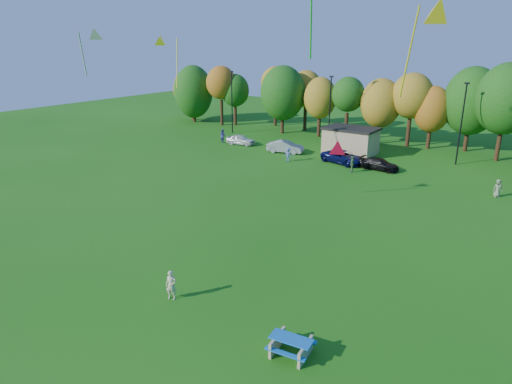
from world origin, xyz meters
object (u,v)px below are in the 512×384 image
Objects in this scene: picnic_table at (291,345)px; car_b at (285,147)px; car_c at (343,157)px; car_a at (241,140)px; car_d at (379,164)px; kite_flyer at (171,285)px.

picnic_table is 0.46× the size of car_b.
car_c is (8.07, -0.60, -0.02)m from car_b.
car_a is 0.91× the size of car_d.
car_a is 19.79m from car_d.
car_c reaches higher than car_d.
car_c reaches higher than car_a.
picnic_table is at bearing -162.89° from car_d.
car_d is at bearing -101.08° from car_a.
car_d is (12.42, -0.82, -0.12)m from car_b.
car_c reaches higher than picnic_table.
picnic_table is at bearing -145.01° from car_c.
car_a is at bearing 99.19° from kite_flyer.
kite_flyer is 0.43× the size of car_a.
car_a is at bearing 70.96° from car_b.
car_b is 12.45m from car_d.
car_d reaches higher than picnic_table.
car_c is (-12.25, 32.09, 0.24)m from picnic_table.
car_a is 0.87× the size of car_b.
car_b is at bearing -101.25° from car_a.
kite_flyer is at bearing -173.74° from car_b.
kite_flyer is at bearing -157.77° from car_c.
car_c is 1.20× the size of car_d.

